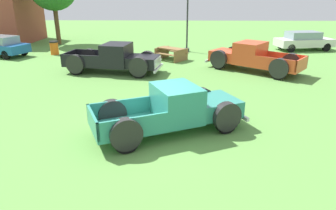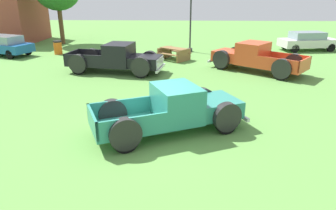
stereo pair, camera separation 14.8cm
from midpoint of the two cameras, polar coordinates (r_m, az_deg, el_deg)
ground_plane at (r=9.89m, az=-1.87°, el=-4.88°), size 80.00×80.00×0.00m
pickup_truck_foreground at (r=9.72m, az=2.36°, el=-0.80°), size 5.12×3.53×1.48m
pickup_truck_behind_left at (r=17.07m, az=-8.55°, el=8.48°), size 5.45×2.76×1.59m
pickup_truck_behind_right at (r=17.97m, az=15.49°, el=8.57°), size 5.23×4.68×1.60m
sedan_distant_a at (r=24.45m, az=-28.16°, el=9.82°), size 4.47×3.03×1.38m
sedan_distant_b at (r=25.84m, az=24.74°, el=10.81°), size 4.39×2.37×1.39m
lamp_post_near at (r=22.96m, az=4.41°, el=15.52°), size 0.36×0.36×4.37m
picnic_table at (r=20.24m, az=1.33°, el=9.78°), size 2.33×2.28×0.78m
trash_can at (r=23.49m, az=-19.65°, el=10.07°), size 0.59×0.59×0.95m
brick_pavilion at (r=31.19m, az=-27.71°, el=14.97°), size 5.09×5.67×4.96m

